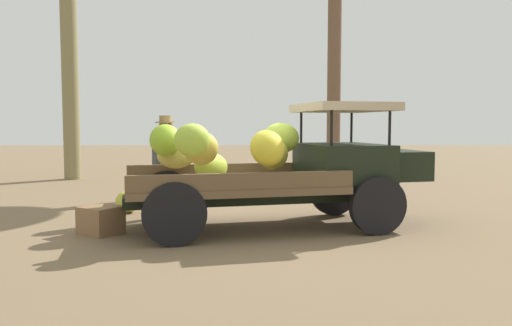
# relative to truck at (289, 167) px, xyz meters

# --- Properties ---
(ground_plane) EXTENTS (60.00, 60.00, 0.00)m
(ground_plane) POSITION_rel_truck_xyz_m (-0.32, -0.01, -0.91)
(ground_plane) COLOR #7C6448
(truck) EXTENTS (4.64, 2.51, 1.85)m
(truck) POSITION_rel_truck_xyz_m (0.00, 0.00, 0.00)
(truck) COLOR black
(truck) RESTS_ON ground
(farmer) EXTENTS (0.57, 0.54, 1.68)m
(farmer) POSITION_rel_truck_xyz_m (-1.96, 0.83, 0.05)
(farmer) COLOR #826654
(farmer) RESTS_ON ground
(wooden_crate) EXTENTS (0.68, 0.67, 0.39)m
(wooden_crate) POSITION_rel_truck_xyz_m (-2.69, -0.40, -0.71)
(wooden_crate) COLOR olive
(wooden_crate) RESTS_ON ground
(loose_banana_bunch) EXTENTS (0.62, 0.64, 0.39)m
(loose_banana_bunch) POSITION_rel_truck_xyz_m (-2.73, 1.31, -0.72)
(loose_banana_bunch) COLOR gold
(loose_banana_bunch) RESTS_ON ground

